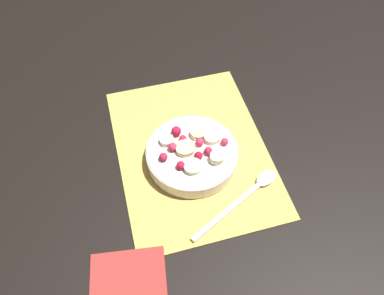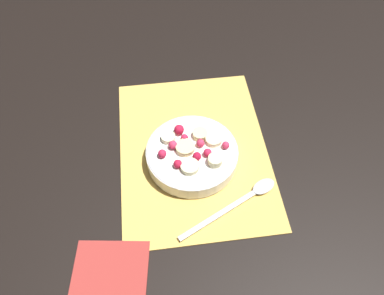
{
  "view_description": "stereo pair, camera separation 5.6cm",
  "coord_description": "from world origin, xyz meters",
  "views": [
    {
      "loc": [
        0.42,
        -0.11,
        0.61
      ],
      "look_at": [
        0.02,
        -0.01,
        0.04
      ],
      "focal_mm": 35.0,
      "sensor_mm": 36.0,
      "label": 1
    },
    {
      "loc": [
        0.43,
        -0.06,
        0.61
      ],
      "look_at": [
        0.02,
        -0.01,
        0.04
      ],
      "focal_mm": 35.0,
      "sensor_mm": 36.0,
      "label": 2
    }
  ],
  "objects": [
    {
      "name": "fruit_bowl",
      "position": [
        0.02,
        -0.01,
        0.03
      ],
      "size": [
        0.18,
        0.18,
        0.05
      ],
      "color": "white",
      "rests_on": "placemat"
    },
    {
      "name": "placemat",
      "position": [
        0.0,
        0.0,
        0.0
      ],
      "size": [
        0.4,
        0.29,
        0.01
      ],
      "color": "#E0B251",
      "rests_on": "ground_plane"
    },
    {
      "name": "spoon",
      "position": [
        0.12,
        0.08,
        0.01
      ],
      "size": [
        0.11,
        0.2,
        0.01
      ],
      "rotation": [
        0.0,
        0.0,
        2.03
      ],
      "color": "silver",
      "rests_on": "placemat"
    },
    {
      "name": "napkin",
      "position": [
        0.24,
        -0.17,
        0.0
      ],
      "size": [
        0.16,
        0.14,
        0.01
      ],
      "color": "#A3332D",
      "rests_on": "ground_plane"
    },
    {
      "name": "ground_plane",
      "position": [
        0.0,
        0.0,
        0.0
      ],
      "size": [
        3.0,
        3.0,
        0.0
      ],
      "primitive_type": "plane",
      "color": "black"
    }
  ]
}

